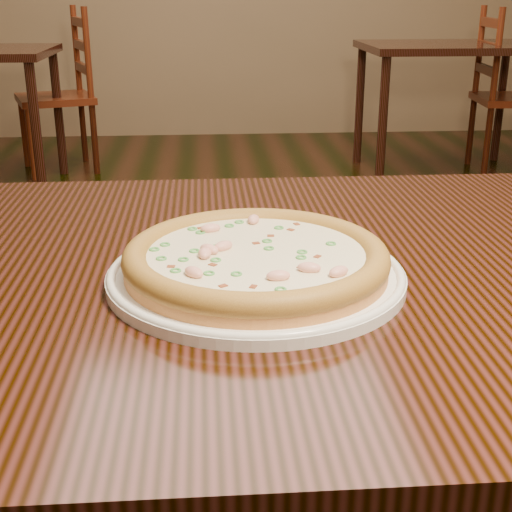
{
  "coord_description": "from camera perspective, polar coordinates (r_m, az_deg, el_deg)",
  "views": [
    {
      "loc": [
        -0.13,
        -0.9,
        1.05
      ],
      "look_at": [
        -0.08,
        -0.18,
        0.78
      ],
      "focal_mm": 50.0,
      "sensor_mm": 36.0,
      "label": 1
    }
  ],
  "objects": [
    {
      "name": "hero_table",
      "position": [
        0.89,
        7.56,
        -6.45
      ],
      "size": [
        1.2,
        0.8,
        0.75
      ],
      "color": "black",
      "rests_on": "ground"
    },
    {
      "name": "bg_table_right",
      "position": [
        4.37,
        15.31,
        14.83
      ],
      "size": [
        1.0,
        0.7,
        0.75
      ],
      "color": "black",
      "rests_on": "ground"
    },
    {
      "name": "chair_c",
      "position": [
        4.53,
        19.25,
        11.86
      ],
      "size": [
        0.46,
        0.46,
        0.95
      ],
      "color": "#581F12",
      "rests_on": "ground"
    },
    {
      "name": "plate",
      "position": [
        0.78,
        -0.0,
        -1.46
      ],
      "size": [
        0.33,
        0.33,
        0.02
      ],
      "color": "white",
      "rests_on": "hero_table"
    },
    {
      "name": "pizza",
      "position": [
        0.77,
        -0.01,
        -0.21
      ],
      "size": [
        0.29,
        0.29,
        0.03
      ],
      "color": "#C8834F",
      "rests_on": "plate"
    },
    {
      "name": "chair_b",
      "position": [
        4.48,
        -15.08,
        12.2
      ],
      "size": [
        0.53,
        0.53,
        0.95
      ],
      "color": "#581F12",
      "rests_on": "ground"
    }
  ]
}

